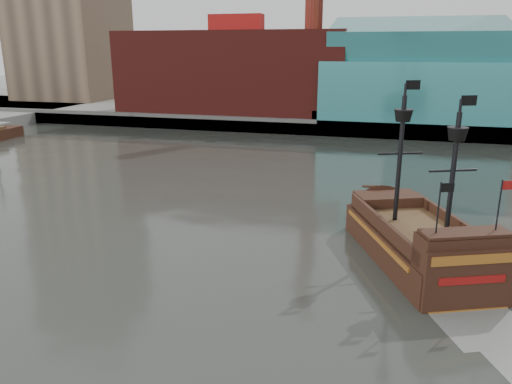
% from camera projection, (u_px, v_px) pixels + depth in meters
% --- Properties ---
extents(ground, '(400.00, 400.00, 0.00)m').
position_uv_depth(ground, '(217.00, 350.00, 24.32)').
color(ground, '#2B2E29').
rests_on(ground, ground).
extents(promenade_far, '(220.00, 60.00, 2.00)m').
position_uv_depth(promenade_far, '(361.00, 110.00, 109.09)').
color(promenade_far, slate).
rests_on(promenade_far, ground).
extents(seawall, '(220.00, 1.00, 2.60)m').
position_uv_depth(seawall, '(347.00, 129.00, 81.74)').
color(seawall, '#4C4C49').
rests_on(seawall, ground).
extents(pirate_ship, '(11.62, 17.98, 13.00)m').
position_uv_depth(pirate_ship, '(417.00, 246.00, 33.89)').
color(pirate_ship, black).
rests_on(pirate_ship, ground).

